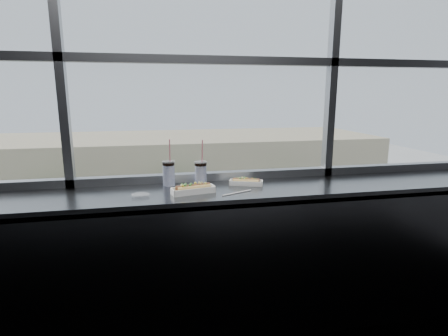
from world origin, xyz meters
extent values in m
plane|color=black|center=(0.00, 1.50, 0.55)|extent=(6.00, 0.00, 6.00)
plane|color=silver|center=(0.00, 1.52, 2.30)|extent=(6.00, 0.00, 6.00)
cube|color=slate|center=(0.00, 1.23, 1.07)|extent=(6.00, 0.55, 0.06)
cube|color=slate|center=(0.00, 0.97, 0.55)|extent=(6.00, 0.04, 1.04)
cube|color=white|center=(-0.15, 1.15, 1.10)|extent=(0.31, 0.15, 0.01)
cube|color=white|center=(-0.15, 1.15, 1.12)|extent=(0.31, 0.15, 0.04)
cylinder|color=tan|center=(-0.15, 1.15, 1.13)|extent=(0.23, 0.10, 0.05)
cylinder|color=brown|center=(-0.15, 1.15, 1.15)|extent=(0.24, 0.08, 0.03)
cube|color=white|center=(0.25, 1.29, 1.10)|extent=(0.25, 0.16, 0.01)
cube|color=white|center=(0.25, 1.29, 1.12)|extent=(0.25, 0.16, 0.03)
cylinder|color=tan|center=(0.25, 1.29, 1.13)|extent=(0.19, 0.10, 0.04)
cylinder|color=brown|center=(0.25, 1.29, 1.14)|extent=(0.19, 0.09, 0.03)
cylinder|color=white|center=(-0.30, 1.40, 1.19)|extent=(0.09, 0.09, 0.17)
cylinder|color=black|center=(-0.30, 1.40, 1.26)|extent=(0.09, 0.09, 0.02)
cylinder|color=silver|center=(-0.30, 1.40, 1.28)|extent=(0.09, 0.09, 0.01)
cylinder|color=#E4647C|center=(-0.29, 1.39, 1.35)|extent=(0.01, 0.05, 0.18)
cylinder|color=white|center=(-0.07, 1.35, 1.19)|extent=(0.08, 0.08, 0.17)
cylinder|color=black|center=(-0.07, 1.35, 1.26)|extent=(0.09, 0.09, 0.02)
cylinder|color=silver|center=(-0.07, 1.35, 1.27)|extent=(0.09, 0.09, 0.01)
cylinder|color=#E4647C|center=(-0.06, 1.34, 1.35)|extent=(0.01, 0.05, 0.18)
cylinder|color=white|center=(0.14, 1.09, 1.10)|extent=(0.22, 0.10, 0.01)
ellipsoid|color=silver|center=(-0.50, 1.14, 1.11)|extent=(0.11, 0.08, 0.03)
plane|color=#B1B1AD|center=(0.00, 45.00, -11.00)|extent=(120.00, 120.00, 0.00)
cube|color=black|center=(0.00, 21.50, -10.97)|extent=(80.00, 10.00, 0.06)
cube|color=#B1B1AD|center=(0.00, 29.50, -10.98)|extent=(80.00, 6.00, 0.04)
cube|color=tan|center=(0.00, 39.50, -7.00)|extent=(50.00, 14.00, 8.00)
imported|color=navy|center=(14.19, 17.50, -10.01)|extent=(2.39, 5.59, 1.85)
imported|color=silver|center=(11.58, 25.50, -10.00)|extent=(2.40, 5.66, 1.88)
imported|color=black|center=(-7.49, 17.50, -9.95)|extent=(3.02, 6.12, 1.97)
imported|color=white|center=(6.99, 17.50, -9.92)|extent=(2.94, 6.28, 2.04)
imported|color=#BD3700|center=(-1.85, 17.50, -9.92)|extent=(3.23, 6.36, 2.04)
imported|color=#BA0617|center=(2.08, 25.50, -9.89)|extent=(2.99, 6.43, 2.09)
imported|color=#66605B|center=(7.05, 29.56, -9.90)|extent=(0.94, 0.70, 2.11)
imported|color=#66605B|center=(-0.16, 28.56, -9.90)|extent=(0.70, 0.94, 2.11)
cylinder|color=#47382B|center=(-9.66, 29.50, -9.71)|extent=(0.26, 0.26, 2.59)
sphere|color=#2D7A1F|center=(-9.66, 29.50, -7.34)|extent=(3.45, 3.45, 3.45)
cylinder|color=#47382B|center=(1.59, 29.50, -9.62)|extent=(0.28, 0.28, 2.75)
sphere|color=#2D7A1F|center=(1.59, 29.50, -7.10)|extent=(3.67, 3.67, 3.67)
cylinder|color=#47382B|center=(11.96, 29.50, -9.82)|extent=(0.24, 0.24, 2.35)
sphere|color=#2D7A1F|center=(11.96, 29.50, -7.67)|extent=(3.14, 3.14, 3.14)
camera|label=1|loc=(-0.40, -1.12, 1.76)|focal=28.00mm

